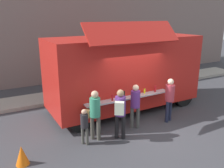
# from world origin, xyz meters

# --- Properties ---
(ground_plane) EXTENTS (60.00, 60.00, 0.00)m
(ground_plane) POSITION_xyz_m (0.00, 0.00, 0.00)
(ground_plane) COLOR #38383D
(curb_strip) EXTENTS (28.00, 1.60, 0.15)m
(curb_strip) POSITION_xyz_m (-3.70, 4.56, 0.07)
(curb_strip) COLOR #9E998E
(curb_strip) RESTS_ON ground
(building_behind) EXTENTS (32.00, 2.40, 8.19)m
(building_behind) POSITION_xyz_m (-2.70, 8.46, 4.10)
(building_behind) COLOR slate
(building_behind) RESTS_ON ground
(food_truck_main) EXTENTS (6.33, 3.17, 3.68)m
(food_truck_main) POSITION_xyz_m (0.30, 1.95, 1.67)
(food_truck_main) COLOR red
(food_truck_main) RESTS_ON ground
(traffic_cone_orange) EXTENTS (0.36, 0.36, 0.55)m
(traffic_cone_orange) POSITION_xyz_m (-4.20, -0.21, 0.28)
(traffic_cone_orange) COLOR orange
(traffic_cone_orange) RESTS_ON ground
(trash_bin) EXTENTS (0.60, 0.60, 0.94)m
(trash_bin) POSITION_xyz_m (4.74, 4.26, 0.47)
(trash_bin) COLOR #2D613A
(trash_bin) RESTS_ON ground
(customer_front_ordering) EXTENTS (0.33, 0.33, 1.61)m
(customer_front_ordering) POSITION_xyz_m (-0.32, 0.18, 0.96)
(customer_front_ordering) COLOR #484844
(customer_front_ordering) RESTS_ON ground
(customer_mid_with_backpack) EXTENTS (0.49, 0.54, 1.67)m
(customer_mid_with_backpack) POSITION_xyz_m (-1.19, -0.26, 1.02)
(customer_mid_with_backpack) COLOR black
(customer_mid_with_backpack) RESTS_ON ground
(customer_rear_waiting) EXTENTS (0.47, 0.48, 1.66)m
(customer_rear_waiting) POSITION_xyz_m (-1.91, 0.09, 0.98)
(customer_rear_waiting) COLOR #4B483F
(customer_rear_waiting) RESTS_ON ground
(customer_extra_browsing) EXTENTS (0.34, 0.34, 1.67)m
(customer_extra_browsing) POSITION_xyz_m (1.10, 0.04, 1.00)
(customer_extra_browsing) COLOR #1F2239
(customer_extra_browsing) RESTS_ON ground
(child_near_queue) EXTENTS (0.24, 0.24, 1.18)m
(child_near_queue) POSITION_xyz_m (-2.32, -0.04, 0.70)
(child_near_queue) COLOR #484740
(child_near_queue) RESTS_ON ground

